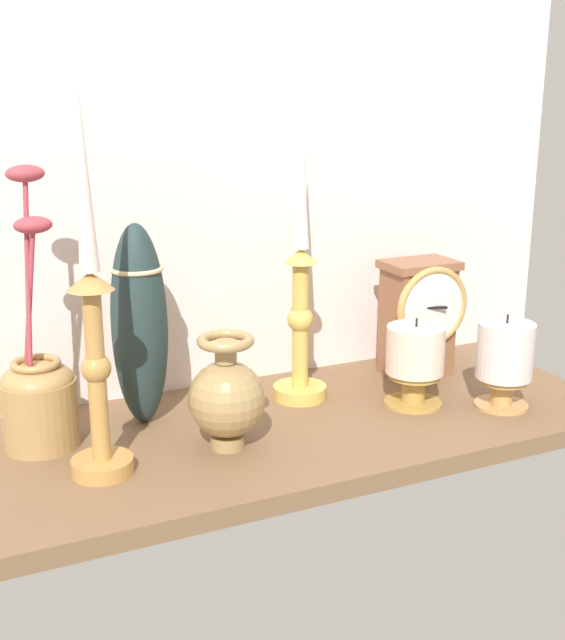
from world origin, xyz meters
The scene contains 10 objects.
ground_plane centered at (0.00, 0.00, -1.20)cm, with size 100.00×36.00×2.40cm, color brown.
back_wall centered at (0.00, 18.50, 32.50)cm, with size 120.00×2.00×65.00cm, color silver.
mantel_clock centered at (31.17, 8.20, 9.33)cm, with size 12.07×8.88×17.63cm.
candlestick_tall_left centered at (-20.19, -4.50, 16.59)cm, with size 7.06×7.06×43.58cm.
candlestick_tall_center centered at (10.59, 7.03, 14.64)cm, with size 7.55×7.55×40.64cm.
brass_vase_bulbous centered at (-4.73, -4.02, 6.68)cm, with size 9.35×9.35×14.22cm.
brass_vase_jar centered at (-25.12, 6.07, 6.96)cm, with size 9.17×9.17×33.98cm.
pillar_candle_front centered at (23.77, -1.80, 6.55)cm, with size 8.00×8.00×12.38cm.
pillar_candle_near_clock centered at (34.32, -7.65, 6.92)cm, with size 7.66×7.66×13.13cm.
tall_ceramic_vase centered at (-11.81, 7.95, 13.32)cm, with size 7.19×7.19×26.36cm.
Camera 1 is at (-37.62, -90.03, 42.43)cm, focal length 45.87 mm.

